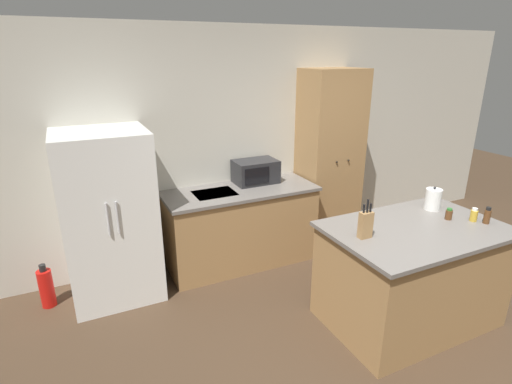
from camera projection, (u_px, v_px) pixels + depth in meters
name	position (u px, v px, depth m)	size (l,w,h in m)	color
ground_plane	(406.00, 353.00, 3.24)	(14.00, 14.00, 0.00)	#423021
wall_back	(274.00, 141.00, 4.80)	(7.20, 0.06, 2.60)	beige
refrigerator	(109.00, 217.00, 3.80)	(0.82, 0.77, 1.65)	white
back_counter	(241.00, 226.00, 4.53)	(1.69, 0.69, 0.89)	#9E7547
pantry_cabinet	(329.00, 159.00, 4.88)	(0.70, 0.53, 2.14)	#9E7547
kitchen_island	(411.00, 274.00, 3.52)	(1.51, 0.99, 0.91)	#9E7547
microwave	(256.00, 172.00, 4.56)	(0.49, 0.33, 0.26)	#232326
knife_block	(366.00, 224.00, 3.14)	(0.11, 0.06, 0.33)	#9E7547
spice_bottle_tall_dark	(449.00, 214.00, 3.51)	(0.06, 0.06, 0.10)	#563319
spice_bottle_short_red	(474.00, 215.00, 3.47)	(0.06, 0.06, 0.12)	gold
spice_bottle_amber_oil	(487.00, 216.00, 3.42)	(0.05, 0.05, 0.15)	#563319
kettle	(433.00, 199.00, 3.72)	(0.15, 0.15, 0.22)	white
fire_extinguisher	(46.00, 288.00, 3.79)	(0.13, 0.13, 0.44)	red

